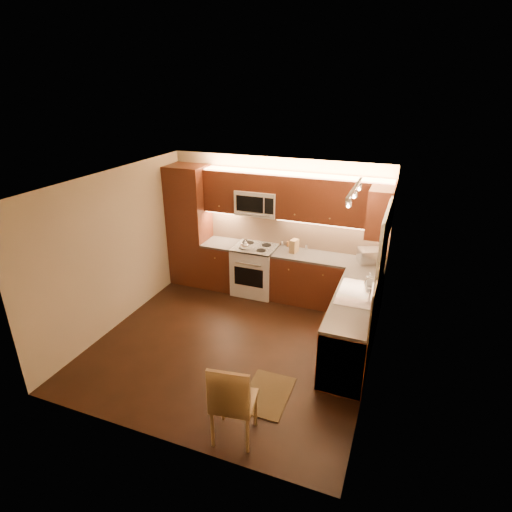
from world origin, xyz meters
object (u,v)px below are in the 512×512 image
at_px(soap_bottle, 369,279).
at_px(dining_chair, 234,399).
at_px(sink, 357,289).
at_px(microwave, 258,202).
at_px(kettle, 245,244).
at_px(stove, 255,270).
at_px(toaster_oven, 371,256).
at_px(knife_block, 294,246).

bearing_deg(soap_bottle, dining_chair, -132.96).
height_order(sink, dining_chair, sink).
distance_m(sink, dining_chair, 2.44).
xyz_separation_m(microwave, soap_bottle, (2.13, -0.92, -0.72)).
height_order(sink, kettle, kettle).
relative_size(stove, toaster_oven, 2.35).
bearing_deg(microwave, toaster_oven, -1.54).
relative_size(microwave, dining_chair, 0.74).
relative_size(microwave, soap_bottle, 3.81).
bearing_deg(soap_bottle, kettle, 145.03).
distance_m(microwave, knife_block, 1.01).
relative_size(knife_block, soap_bottle, 1.17).
distance_m(knife_block, dining_chair, 3.43).
bearing_deg(knife_block, dining_chair, -72.48).
xyz_separation_m(sink, soap_bottle, (0.13, 0.34, 0.02)).
bearing_deg(knife_block, microwave, -174.21).
bearing_deg(kettle, microwave, 82.64).
distance_m(toaster_oven, dining_chair, 3.58).
xyz_separation_m(stove, toaster_oven, (2.04, 0.08, 0.56)).
relative_size(kettle, knife_block, 0.82).
relative_size(stove, sink, 1.07).
xyz_separation_m(stove, microwave, (0.00, 0.14, 1.26)).
bearing_deg(stove, kettle, -126.98).
xyz_separation_m(toaster_oven, dining_chair, (-1.00, -3.40, -0.50)).
bearing_deg(microwave, knife_block, -6.36).
bearing_deg(soap_bottle, stove, 139.95).
height_order(sink, soap_bottle, soap_bottle).
bearing_deg(sink, knife_block, 137.32).
bearing_deg(microwave, sink, -32.21).
xyz_separation_m(microwave, knife_block, (0.72, -0.08, -0.70)).
height_order(knife_block, dining_chair, knife_block).
bearing_deg(sink, microwave, 147.79).
xyz_separation_m(knife_block, soap_bottle, (1.40, -0.84, -0.02)).
relative_size(sink, kettle, 4.47).
bearing_deg(microwave, soap_bottle, -23.49).
height_order(microwave, sink, microwave).
relative_size(microwave, toaster_oven, 1.94).
distance_m(stove, kettle, 0.60).
bearing_deg(kettle, soap_bottle, 0.29).
distance_m(kettle, toaster_oven, 2.18).
bearing_deg(kettle, toaster_oven, 22.22).
distance_m(stove, soap_bottle, 2.33).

